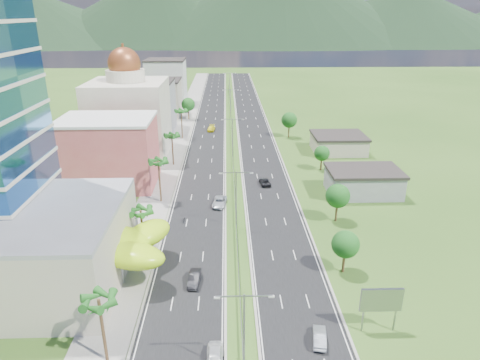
{
  "coord_description": "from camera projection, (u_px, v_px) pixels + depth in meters",
  "views": [
    {
      "loc": [
        -1.55,
        -60.25,
        37.23
      ],
      "look_at": [
        0.89,
        16.06,
        7.0
      ],
      "focal_mm": 32.0,
      "sensor_mm": 36.0,
      "label": 1
    }
  ],
  "objects": [
    {
      "name": "ground",
      "position": [
        238.0,
        256.0,
        69.74
      ],
      "size": [
        500.0,
        500.0,
        0.0
      ],
      "primitive_type": "plane",
      "color": "#2D5119",
      "rests_on": "ground"
    },
    {
      "name": "car_dark_far_right",
      "position": [
        265.0,
        182.0,
        98.22
      ],
      "size": [
        2.7,
        4.9,
        1.3
      ],
      "primitive_type": "imported",
      "rotation": [
        0.0,
        0.0,
        3.26
      ],
      "color": "black",
      "rests_on": "road_right"
    },
    {
      "name": "car_white_near_left",
      "position": [
        215.0,
        358.0,
        48.06
      ],
      "size": [
        1.95,
        4.84,
        1.65
      ],
      "primitive_type": "imported",
      "rotation": [
        0.0,
        0.0,
        -0.0
      ],
      "color": "silver",
      "rests_on": "road_left"
    },
    {
      "name": "leafy_tree_rc",
      "position": [
        322.0,
        153.0,
        105.96
      ],
      "size": [
        3.85,
        3.85,
        6.33
      ],
      "color": "#47301C",
      "rests_on": "ground"
    },
    {
      "name": "car_yellow_far_left",
      "position": [
        211.0,
        128.0,
        142.43
      ],
      "size": [
        2.69,
        5.64,
        1.59
      ],
      "primitive_type": "imported",
      "rotation": [
        0.0,
        0.0,
        -0.09
      ],
      "color": "yellow",
      "rests_on": "road_left"
    },
    {
      "name": "lime_canopy",
      "position": [
        104.0,
        244.0,
        63.59
      ],
      "size": [
        18.0,
        15.0,
        7.4
      ],
      "color": "#ACDF15",
      "rests_on": "ground"
    },
    {
      "name": "leafy_tree_rb",
      "position": [
        338.0,
        196.0,
        79.55
      ],
      "size": [
        4.55,
        4.55,
        7.47
      ],
      "color": "#47301C",
      "rests_on": "ground"
    },
    {
      "name": "pink_shophouse",
      "position": [
        109.0,
        153.0,
        95.89
      ],
      "size": [
        20.0,
        15.0,
        15.0
      ],
      "primitive_type": "cube",
      "color": "#C45050",
      "rests_on": "ground"
    },
    {
      "name": "palm_tree_b",
      "position": [
        141.0,
        213.0,
        68.54
      ],
      "size": [
        3.6,
        3.6,
        8.1
      ],
      "color": "#47301C",
      "rests_on": "ground"
    },
    {
      "name": "road_left",
      "position": [
        210.0,
        123.0,
        153.15
      ],
      "size": [
        11.0,
        260.0,
        0.04
      ],
      "primitive_type": "cube",
      "color": "black",
      "rests_on": "ground"
    },
    {
      "name": "car_silver_mid_left",
      "position": [
        220.0,
        202.0,
        87.54
      ],
      "size": [
        3.28,
        5.86,
        1.55
      ],
      "primitive_type": "imported",
      "rotation": [
        0.0,
        0.0,
        -0.13
      ],
      "color": "#B8BCC1",
      "rests_on": "road_left"
    },
    {
      "name": "leafy_tree_lfar",
      "position": [
        188.0,
        104.0,
        155.52
      ],
      "size": [
        4.9,
        4.9,
        8.05
      ],
      "color": "#47301C",
      "rests_on": "ground"
    },
    {
      "name": "palm_tree_a",
      "position": [
        99.0,
        303.0,
        45.89
      ],
      "size": [
        3.6,
        3.6,
        9.1
      ],
      "color": "#47301C",
      "rests_on": "ground"
    },
    {
      "name": "midrise_white",
      "position": [
        166.0,
        82.0,
        181.8
      ],
      "size": [
        16.0,
        15.0,
        18.0
      ],
      "primitive_type": "cube",
      "color": "silver",
      "rests_on": "ground"
    },
    {
      "name": "car_silver_right",
      "position": [
        320.0,
        337.0,
        51.4
      ],
      "size": [
        2.21,
        4.47,
        1.41
      ],
      "primitive_type": "imported",
      "rotation": [
        0.0,
        0.0,
        2.97
      ],
      "color": "#B9BCC1",
      "rests_on": "road_right"
    },
    {
      "name": "car_dark_left",
      "position": [
        194.0,
        278.0,
        62.55
      ],
      "size": [
        1.9,
        4.73,
        1.53
      ],
      "primitive_type": "imported",
      "rotation": [
        0.0,
        0.0,
        -0.06
      ],
      "color": "black",
      "rests_on": "road_left"
    },
    {
      "name": "shed_far",
      "position": [
        338.0,
        144.0,
        120.94
      ],
      "size": [
        14.0,
        12.0,
        4.4
      ],
      "primitive_type": "cube",
      "color": "#BAAA99",
      "rests_on": "ground"
    },
    {
      "name": "streetlight_median_d",
      "position": [
        231.0,
        101.0,
        155.55
      ],
      "size": [
        6.04,
        0.25,
        11.0
      ],
      "color": "gray",
      "rests_on": "ground"
    },
    {
      "name": "streetlight_median_b",
      "position": [
        236.0,
        194.0,
        76.55
      ],
      "size": [
        6.04,
        0.25,
        11.0
      ],
      "color": "gray",
      "rests_on": "ground"
    },
    {
      "name": "palm_tree_c",
      "position": [
        158.0,
        163.0,
        86.6
      ],
      "size": [
        3.6,
        3.6,
        9.6
      ],
      "color": "#47301C",
      "rests_on": "ground"
    },
    {
      "name": "palm_tree_e",
      "position": [
        181.0,
        112.0,
        131.28
      ],
      "size": [
        3.6,
        3.6,
        9.4
      ],
      "color": "#47301C",
      "rests_on": "ground"
    },
    {
      "name": "midrise_beige",
      "position": [
        159.0,
        98.0,
        161.34
      ],
      "size": [
        16.0,
        15.0,
        13.0
      ],
      "primitive_type": "cube",
      "color": "#BAAA99",
      "rests_on": "ground"
    },
    {
      "name": "leafy_tree_ra",
      "position": [
        345.0,
        244.0,
        63.81
      ],
      "size": [
        4.2,
        4.2,
        6.9
      ],
      "color": "#47301C",
      "rests_on": "ground"
    },
    {
      "name": "mountain_ridge",
      "position": [
        279.0,
        46.0,
        489.72
      ],
      "size": [
        860.0,
        140.0,
        90.0
      ],
      "primitive_type": null,
      "color": "black",
      "rests_on": "ground"
    },
    {
      "name": "shed_near",
      "position": [
        363.0,
        183.0,
        92.89
      ],
      "size": [
        15.0,
        10.0,
        5.0
      ],
      "primitive_type": "cube",
      "color": "gray",
      "rests_on": "ground"
    },
    {
      "name": "domed_building",
      "position": [
        129.0,
        114.0,
        115.85
      ],
      "size": [
        20.0,
        20.0,
        28.7
      ],
      "color": "beige",
      "rests_on": "ground"
    },
    {
      "name": "billboard",
      "position": [
        381.0,
        301.0,
        51.89
      ],
      "size": [
        5.2,
        0.35,
        6.2
      ],
      "color": "gray",
      "rests_on": "ground"
    },
    {
      "name": "streetlight_median_e",
      "position": [
        230.0,
        82.0,
        197.37
      ],
      "size": [
        6.04,
        0.25,
        11.0
      ],
      "color": "gray",
      "rests_on": "ground"
    },
    {
      "name": "motorcycle",
      "position": [
        184.0,
        219.0,
        80.64
      ],
      "size": [
        0.69,
        2.17,
        1.38
      ],
      "primitive_type": "imported",
      "rotation": [
        0.0,
        0.0,
        -0.02
      ],
      "color": "black",
      "rests_on": "road_left"
    },
    {
      "name": "palm_tree_d",
      "position": [
        172.0,
        137.0,
        108.33
      ],
      "size": [
        3.6,
        3.6,
        8.6
      ],
      "color": "#47301C",
      "rests_on": "ground"
    },
    {
      "name": "median_guardrail",
      "position": [
        232.0,
        134.0,
        136.42
      ],
      "size": [
        0.1,
        216.06,
        0.76
      ],
      "color": "gray",
      "rests_on": "ground"
    },
    {
      "name": "road_right",
      "position": [
        252.0,
        122.0,
        153.6
      ],
      "size": [
        11.0,
        260.0,
        0.04
      ],
      "primitive_type": "cube",
      "color": "black",
      "rests_on": "ground"
    },
    {
      "name": "midrise_grey",
      "position": [
        149.0,
        107.0,
        140.35
      ],
      "size": [
        16.0,
        15.0,
        16.0
      ],
      "primitive_type": "cube",
      "color": "gray",
      "rests_on": "ground"
    },
    {
      "name": "leafy_tree_rd",
      "position": [
        289.0,
        120.0,
        133.28
      ],
      "size": [
        4.9,
        4.9,
        8.05
      ],
      "color": "#47301C",
      "rests_on": "ground"
    },
    {
      "name": "streetlight_median_c",
      "position": [
        233.0,
        134.0,
        113.73
      ],
      "size": [
        6.04,
        0.25,
        11.0
      ],
      "color": "gray",
      "rests_on": "ground"
    },
    {
      "name": "sidewalk_left",
      "position": [
        184.0,
        123.0,
        152.86
      ],
      "size": [
        7.0,
        260.0,
        0.12
      ],
      "primitive_type": "cube",
      "color": "gray",
      "rests_on": "ground"
    },
    {
      "name": "streetlight_median_a",
      "position": [
        244.0,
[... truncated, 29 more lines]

